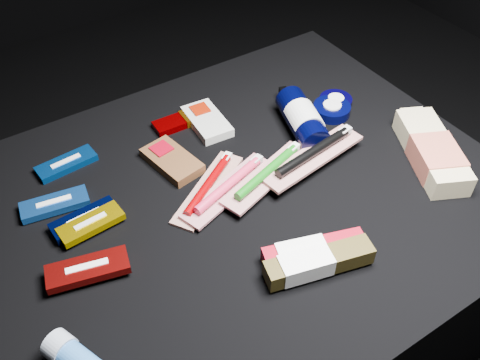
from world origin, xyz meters
TOP-DOWN VIEW (x-y plane):
  - ground at (0.00, 0.00)m, footprint 3.00×3.00m
  - cloth_table at (0.00, 0.00)m, footprint 0.98×0.78m
  - luna_bar_0 at (-0.23, 0.24)m, footprint 0.12×0.05m
  - luna_bar_1 at (-0.29, 0.15)m, footprint 0.12×0.06m
  - luna_bar_2 at (-0.26, 0.08)m, footprint 0.12×0.05m
  - luna_bar_3 at (-0.25, 0.06)m, footprint 0.11×0.05m
  - luna_bar_4 at (-0.29, -0.02)m, footprint 0.14×0.08m
  - clif_bar_0 at (-0.06, 0.14)m, footprint 0.09×0.13m
  - clif_bar_1 at (0.06, 0.21)m, footprint 0.07×0.13m
  - power_bar at (0.03, 0.24)m, footprint 0.14×0.05m
  - lotion_bottle at (0.21, 0.08)m, footprint 0.10×0.20m
  - cream_tin_upper at (0.33, 0.11)m, footprint 0.07×0.07m
  - cream_tin_lower at (0.30, 0.09)m, footprint 0.08×0.08m
  - bodywash_bottle at (0.36, -0.13)m, footprint 0.16×0.23m
  - toothbrush_pack_0 at (-0.04, 0.04)m, footprint 0.20×0.15m
  - toothbrush_pack_1 at (-0.01, 0.01)m, footprint 0.22×0.11m
  - toothbrush_pack_2 at (0.07, -0.01)m, footprint 0.22×0.11m
  - toothbrush_pack_3 at (0.16, -0.02)m, footprint 0.24×0.09m
  - toothpaste_carton_red at (0.02, -0.19)m, footprint 0.17×0.09m
  - toothpaste_carton_green at (0.01, -0.21)m, footprint 0.18×0.08m

SIDE VIEW (x-z plane):
  - ground at x=0.00m, z-range 0.00..0.00m
  - cloth_table at x=0.00m, z-range 0.00..0.40m
  - luna_bar_0 at x=-0.23m, z-range 0.40..0.41m
  - power_bar at x=0.03m, z-range 0.40..0.42m
  - toothbrush_pack_0 at x=-0.04m, z-range 0.40..0.42m
  - luna_bar_1 at x=-0.29m, z-range 0.40..0.42m
  - clif_bar_1 at x=0.06m, z-range 0.40..0.42m
  - clif_bar_0 at x=-0.06m, z-range 0.40..0.42m
  - cream_tin_upper at x=0.33m, z-range 0.40..0.42m
  - cream_tin_lower at x=0.30m, z-range 0.40..0.42m
  - luna_bar_2 at x=-0.26m, z-range 0.40..0.42m
  - luna_bar_3 at x=-0.25m, z-range 0.41..0.42m
  - toothbrush_pack_1 at x=-0.01m, z-range 0.40..0.43m
  - toothpaste_carton_red at x=0.02m, z-range 0.40..0.43m
  - luna_bar_4 at x=-0.29m, z-range 0.41..0.43m
  - toothpaste_carton_green at x=0.01m, z-range 0.41..0.44m
  - bodywash_bottle at x=0.36m, z-range 0.40..0.45m
  - toothbrush_pack_2 at x=0.07m, z-range 0.41..0.43m
  - toothbrush_pack_3 at x=0.16m, z-range 0.42..0.44m
  - lotion_bottle at x=0.21m, z-range 0.40..0.46m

